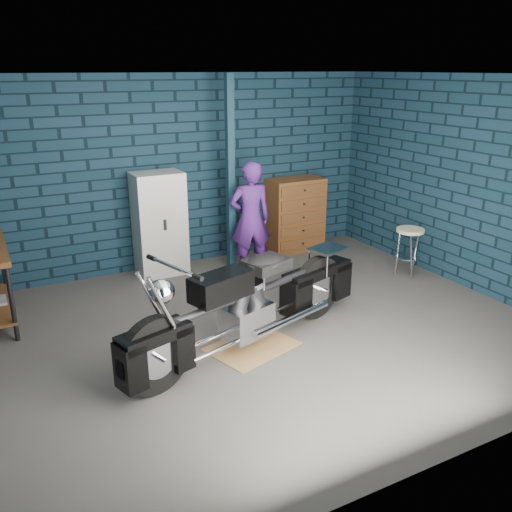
{
  "coord_description": "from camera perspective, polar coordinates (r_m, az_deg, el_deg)",
  "views": [
    {
      "loc": [
        -2.58,
        -4.76,
        2.77
      ],
      "look_at": [
        0.08,
        0.3,
        0.77
      ],
      "focal_mm": 38.0,
      "sensor_mm": 36.0,
      "label": 1
    }
  ],
  "objects": [
    {
      "name": "ground",
      "position": [
        6.08,
        0.64,
        -7.8
      ],
      "size": [
        6.0,
        6.0,
        0.0
      ],
      "primitive_type": "plane",
      "color": "#44423F",
      "rests_on": "ground"
    },
    {
      "name": "room_walls",
      "position": [
        5.97,
        -1.86,
        10.94
      ],
      "size": [
        6.02,
        5.01,
        2.71
      ],
      "color": "#0F2834",
      "rests_on": "ground"
    },
    {
      "name": "support_post",
      "position": [
        7.54,
        -2.72,
        8.42
      ],
      "size": [
        0.1,
        0.1,
        2.7
      ],
      "primitive_type": "cube",
      "color": "#122E3B",
      "rests_on": "ground"
    },
    {
      "name": "drip_mat",
      "position": [
        5.74,
        -0.46,
        -9.49
      ],
      "size": [
        1.02,
        0.87,
        0.01
      ],
      "primitive_type": "cube",
      "rotation": [
        0.0,
        0.0,
        0.29
      ],
      "color": "olive",
      "rests_on": "ground"
    },
    {
      "name": "motorcycle",
      "position": [
        5.49,
        -0.48,
        -4.23
      ],
      "size": [
        2.72,
        1.43,
        1.16
      ],
      "primitive_type": null,
      "rotation": [
        0.0,
        0.0,
        0.29
      ],
      "color": "black",
      "rests_on": "ground"
    },
    {
      "name": "person",
      "position": [
        7.48,
        -0.59,
        3.95
      ],
      "size": [
        0.64,
        0.48,
        1.58
      ],
      "primitive_type": "imported",
      "rotation": [
        0.0,
        0.0,
        2.96
      ],
      "color": "#4E2079",
      "rests_on": "ground"
    },
    {
      "name": "locker",
      "position": [
        7.6,
        -10.1,
        3.33
      ],
      "size": [
        0.67,
        0.48,
        1.44
      ],
      "primitive_type": "cube",
      "color": "beige",
      "rests_on": "ground"
    },
    {
      "name": "tool_chest",
      "position": [
        8.53,
        4.18,
        4.33
      ],
      "size": [
        0.86,
        0.48,
        1.15
      ],
      "primitive_type": "cube",
      "color": "brown",
      "rests_on": "ground"
    },
    {
      "name": "shop_stool",
      "position": [
        7.77,
        15.73,
        0.35
      ],
      "size": [
        0.4,
        0.4,
        0.69
      ],
      "primitive_type": null,
      "rotation": [
        0.0,
        0.0,
        0.07
      ],
      "color": "beige",
      "rests_on": "ground"
    }
  ]
}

